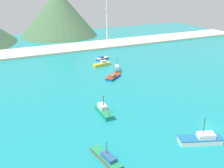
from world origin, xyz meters
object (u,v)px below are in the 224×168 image
Objects in this scene: fishing_boat_1 at (104,111)px; fishing_boat_4 at (106,158)px; fishing_boat_7 at (201,139)px; fishing_boat_6 at (117,69)px; fishing_boat_2 at (102,64)px; fishing_boat_5 at (102,58)px; radio_tower at (107,23)px; fishing_boat_8 at (113,77)px.

fishing_boat_1 reaches higher than fishing_boat_4.
fishing_boat_1 is 0.85× the size of fishing_boat_7.
fishing_boat_2 is at bearing 104.37° from fishing_boat_6.
fishing_boat_6 is at bearing -95.33° from fishing_boat_5.
fishing_boat_1 is 0.94× the size of fishing_boat_4.
radio_tower is (18.85, 33.52, 12.81)m from fishing_boat_5.
fishing_boat_1 is 0.34× the size of radio_tower.
fishing_boat_7 is at bearing -58.30° from fishing_boat_1.
fishing_boat_8 is (-7.82, -27.34, -0.02)m from fishing_boat_5.
fishing_boat_8 is (-3.35, -17.82, -0.21)m from fishing_boat_2.
fishing_boat_4 is at bearing -115.71° from radio_tower.
fishing_boat_7 is 0.41× the size of radio_tower.
fishing_boat_5 is at bearing 74.03° from fishing_boat_8.
fishing_boat_8 is (24.65, 45.71, -0.01)m from fishing_boat_4.
fishing_boat_1 is 40.43m from fishing_boat_6.
fishing_boat_2 is at bearing -115.14° from fishing_boat_5.
fishing_boat_2 is at bearing 79.34° from fishing_boat_8.
radio_tower reaches higher than fishing_boat_6.
fishing_boat_1 is at bearing -114.02° from fishing_boat_2.
fishing_boat_5 is (32.47, 73.05, 0.01)m from fishing_boat_4.
fishing_boat_5 reaches higher than fishing_boat_8.
fishing_boat_7 reaches higher than fishing_boat_4.
radio_tower is (51.32, 106.57, 12.82)m from fishing_boat_4.
fishing_boat_5 is at bearing 66.04° from fishing_boat_4.
fishing_boat_4 is at bearing -113.79° from fishing_boat_2.
fishing_boat_6 is 9.65m from fishing_boat_8.
fishing_boat_7 reaches higher than fishing_boat_6.
fishing_boat_7 reaches higher than fishing_boat_8.
fishing_boat_5 is at bearing 65.78° from fishing_boat_1.
fishing_boat_7 is 49.86m from fishing_boat_8.
radio_tower reaches higher than fishing_boat_2.
fishing_boat_1 is at bearing 66.73° from fishing_boat_4.
fishing_boat_7 is at bearing -94.24° from fishing_boat_2.
fishing_boat_4 reaches higher than fishing_boat_8.
radio_tower is at bearing 66.33° from fishing_boat_8.
radio_tower is (26.67, 60.86, 12.83)m from fishing_boat_8.
radio_tower is at bearing 64.29° from fishing_boat_4.
radio_tower is (20.69, 53.30, 12.57)m from fishing_boat_6.
radio_tower is (28.33, 110.69, 12.56)m from fishing_boat_7.
fishing_boat_6 is 0.31× the size of radio_tower.
fishing_boat_4 is (-8.39, -19.51, -0.31)m from fishing_boat_1.
fishing_boat_8 is at bearing -128.32° from fishing_boat_6.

